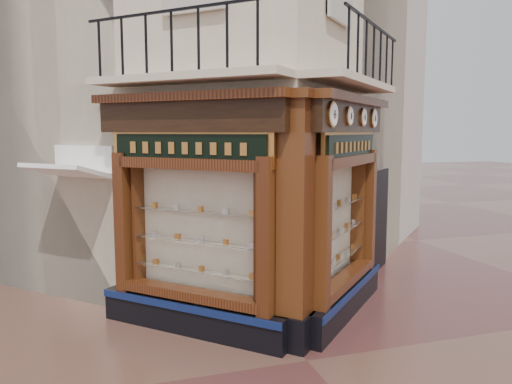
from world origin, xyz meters
name	(u,v)px	position (x,y,z in m)	size (l,w,h in m)	color
ground	(307,361)	(0.00, 0.00, 0.00)	(80.00, 80.00, 0.00)	#4D2724
main_building	(211,25)	(0.00, 6.16, 6.00)	(8.00, 8.00, 12.00)	beige
neighbour_left	(107,56)	(-2.47, 8.63, 5.50)	(8.00, 8.00, 11.00)	#C0B4A7
neighbour_right	(272,63)	(2.47, 8.63, 5.50)	(8.00, 8.00, 11.00)	#C0B4A7
shopfront_left	(191,216)	(-1.41, 1.57, 1.98)	(2.86, 2.86, 3.98)	black
shopfront_right	(345,209)	(1.41, 1.57, 1.98)	(2.86, 2.86, 3.98)	black
corner_pilaster	(295,225)	(0.00, 0.50, 1.95)	(0.85, 0.85, 3.98)	black
balcony	(274,80)	(0.00, 1.49, 4.22)	(5.94, 2.97, 1.03)	beige
clock_a	(333,114)	(0.58, 0.48, 3.62)	(0.31, 0.31, 0.40)	#B5803C
clock_b	(349,116)	(1.19, 1.09, 3.62)	(0.26, 0.26, 0.32)	#B5803C
clock_c	(363,117)	(1.80, 1.69, 3.62)	(0.27, 0.27, 0.33)	#B5803C
clock_d	(374,118)	(2.34, 2.24, 3.62)	(0.30, 0.30, 0.38)	#B5803C
awning	(72,312)	(-3.40, 3.19, 0.00)	(1.47, 0.88, 0.08)	white
signboard_left	(187,148)	(-1.46, 1.51, 3.10)	(2.22, 2.22, 0.59)	#C17E38
signboard_right	(351,146)	(1.46, 1.51, 3.10)	(2.05, 2.05, 0.55)	#C17E38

